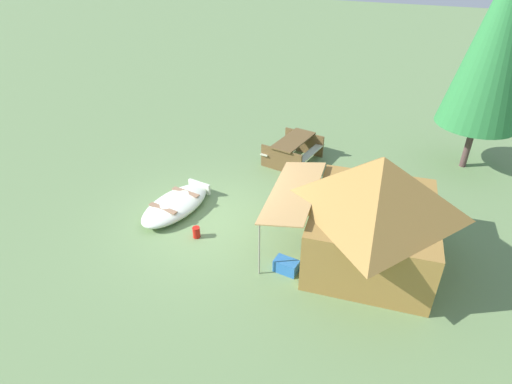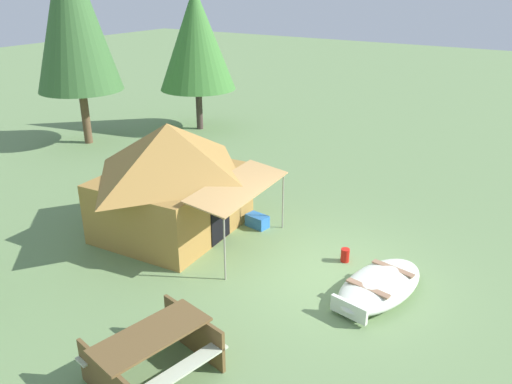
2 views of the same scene
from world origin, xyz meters
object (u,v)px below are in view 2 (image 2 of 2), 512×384
at_px(canvas_cabin_tent, 171,176).
at_px(fuel_can, 345,255).
at_px(pine_tree_far_center, 196,39).
at_px(beached_rowboat, 380,285).
at_px(picnic_table, 152,350).
at_px(pine_tree_back_right, 72,13).
at_px(cooler_box, 257,221).

height_order(canvas_cabin_tent, fuel_can, canvas_cabin_tent).
relative_size(canvas_cabin_tent, pine_tree_far_center, 0.74).
height_order(beached_rowboat, picnic_table, picnic_table).
relative_size(canvas_cabin_tent, picnic_table, 1.97).
distance_m(picnic_table, pine_tree_back_right, 13.58).
bearing_deg(pine_tree_far_center, picnic_table, -144.83).
distance_m(cooler_box, pine_tree_back_right, 10.35).
height_order(cooler_box, pine_tree_far_center, pine_tree_far_center).
xyz_separation_m(pine_tree_back_right, pine_tree_far_center, (3.72, -2.32, -1.06)).
bearing_deg(canvas_cabin_tent, picnic_table, -142.77).
xyz_separation_m(beached_rowboat, picnic_table, (-3.95, 2.17, 0.28)).
distance_m(canvas_cabin_tent, cooler_box, 2.37).
xyz_separation_m(picnic_table, cooler_box, (5.19, 1.39, -0.34)).
relative_size(picnic_table, pine_tree_back_right, 0.28).
height_order(fuel_can, pine_tree_far_center, pine_tree_far_center).
xyz_separation_m(beached_rowboat, cooler_box, (1.23, 3.56, -0.06)).
bearing_deg(fuel_can, beached_rowboat, -127.99).
bearing_deg(fuel_can, cooler_box, 80.83).
bearing_deg(cooler_box, pine_tree_far_center, 46.85).
distance_m(beached_rowboat, picnic_table, 4.52).
relative_size(picnic_table, fuel_can, 6.85).
bearing_deg(canvas_cabin_tent, pine_tree_back_right, 63.06).
bearing_deg(pine_tree_far_center, fuel_can, -126.00).
bearing_deg(beached_rowboat, pine_tree_far_center, 53.79).
distance_m(cooler_box, fuel_can, 2.52).
relative_size(canvas_cabin_tent, pine_tree_back_right, 0.56).
relative_size(fuel_can, pine_tree_far_center, 0.05).
height_order(pine_tree_back_right, pine_tree_far_center, pine_tree_back_right).
xyz_separation_m(canvas_cabin_tent, pine_tree_back_right, (3.74, 7.36, 3.20)).
height_order(picnic_table, cooler_box, picnic_table).
relative_size(picnic_table, pine_tree_far_center, 0.38).
distance_m(picnic_table, pine_tree_far_center, 14.33).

